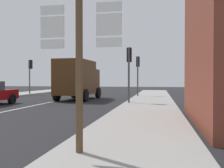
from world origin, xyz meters
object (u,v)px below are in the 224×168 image
object	(u,v)px
delivery_truck	(78,79)
traffic_light_far_left	(30,69)
traffic_light_far_right	(138,67)
traffic_light_near_right	(129,62)
route_sign_post	(79,62)

from	to	relation	value
delivery_truck	traffic_light_far_left	distance (m)	8.18
delivery_truck	traffic_light_far_right	distance (m)	5.70
traffic_light_far_right	traffic_light_far_left	world-z (taller)	traffic_light_far_right
traffic_light_near_right	delivery_truck	bearing A→B (deg)	145.96
route_sign_post	traffic_light_far_left	bearing A→B (deg)	122.22
route_sign_post	traffic_light_near_right	size ratio (longest dim) A/B	0.89
delivery_truck	traffic_light_far_right	bearing A→B (deg)	38.14
traffic_light_far_left	traffic_light_near_right	world-z (taller)	traffic_light_far_left
traffic_light_far_right	traffic_light_near_right	world-z (taller)	traffic_light_far_right
route_sign_post	traffic_light_near_right	distance (m)	10.60
route_sign_post	delivery_truck	bearing A→B (deg)	109.20
traffic_light_far_right	delivery_truck	bearing A→B (deg)	-141.86
route_sign_post	traffic_light_far_left	distance (m)	21.44
traffic_light_near_right	traffic_light_far_left	bearing A→B (deg)	145.79
traffic_light_far_right	traffic_light_far_left	size ratio (longest dim) A/B	1.01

